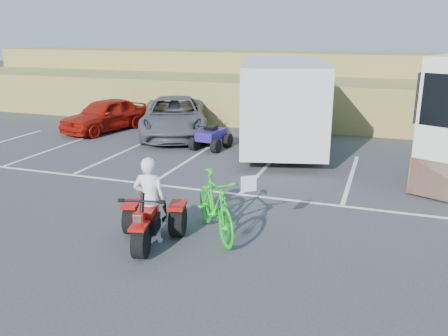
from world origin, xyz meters
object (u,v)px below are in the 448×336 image
(red_trike_atv, at_px, (150,244))
(quad_atv_blue, at_px, (211,149))
(green_dirt_bike, at_px, (215,205))
(cargo_trailer, at_px, (282,102))
(rider, at_px, (150,200))
(red_car, at_px, (105,115))
(grey_pickup, at_px, (174,117))
(quad_atv_green, at_px, (272,153))

(red_trike_atv, height_order, quad_atv_blue, red_trike_atv)
(green_dirt_bike, relative_size, cargo_trailer, 0.32)
(rider, bearing_deg, cargo_trailer, -107.71)
(green_dirt_bike, relative_size, red_car, 0.55)
(rider, relative_size, grey_pickup, 0.32)
(red_trike_atv, xyz_separation_m, cargo_trailer, (0.71, 9.13, 1.73))
(red_car, relative_size, quad_atv_blue, 2.81)
(red_car, distance_m, quad_atv_blue, 5.78)
(red_trike_atv, distance_m, green_dirt_bike, 1.59)
(cargo_trailer, xyz_separation_m, quad_atv_blue, (-2.39, -1.05, -1.73))
(green_dirt_bike, distance_m, grey_pickup, 10.30)
(red_trike_atv, bearing_deg, green_dirt_bike, 24.78)
(red_trike_atv, height_order, red_car, red_car)
(red_trike_atv, relative_size, quad_atv_blue, 1.20)
(quad_atv_green, bearing_deg, green_dirt_bike, -93.89)
(green_dirt_bike, relative_size, grey_pickup, 0.41)
(cargo_trailer, bearing_deg, quad_atv_blue, -170.71)
(grey_pickup, height_order, quad_atv_green, grey_pickup)
(grey_pickup, xyz_separation_m, quad_atv_green, (4.60, -1.66, -0.79))
(rider, height_order, quad_atv_green, rider)
(quad_atv_blue, relative_size, quad_atv_green, 0.88)
(red_car, height_order, quad_atv_green, red_car)
(red_trike_atv, height_order, cargo_trailer, cargo_trailer)
(rider, height_order, cargo_trailer, cargo_trailer)
(red_trike_atv, xyz_separation_m, green_dirt_bike, (1.13, 0.88, 0.69))
(rider, distance_m, quad_atv_green, 8.09)
(red_trike_atv, xyz_separation_m, grey_pickup, (-3.98, 9.81, 0.79))
(cargo_trailer, height_order, quad_atv_green, cargo_trailer)
(quad_atv_blue, xyz_separation_m, quad_atv_green, (2.30, 0.07, 0.00))
(quad_atv_blue, bearing_deg, red_trike_atv, -71.56)
(green_dirt_bike, bearing_deg, quad_atv_green, 56.22)
(quad_atv_blue, bearing_deg, quad_atv_green, 8.34)
(red_trike_atv, height_order, green_dirt_bike, green_dirt_bike)
(quad_atv_green, bearing_deg, red_car, 161.37)
(red_car, height_order, quad_atv_blue, red_car)
(red_trike_atv, distance_m, red_car, 12.05)
(grey_pickup, relative_size, cargo_trailer, 0.78)
(green_dirt_bike, distance_m, red_car, 12.09)
(cargo_trailer, bearing_deg, rider, -109.03)
(grey_pickup, relative_size, quad_atv_green, 3.37)
(red_car, relative_size, quad_atv_green, 2.47)
(grey_pickup, relative_size, quad_atv_blue, 3.83)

